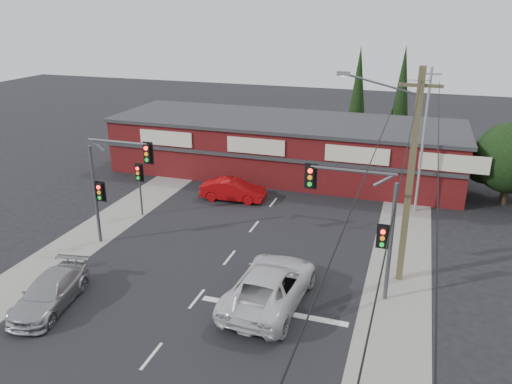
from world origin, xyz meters
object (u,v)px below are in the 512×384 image
(silver_suv, at_px, (49,293))
(utility_pole, at_px, (408,172))
(white_suv, at_px, (270,285))
(shop_building, at_px, (284,146))
(red_sedan, at_px, (233,190))

(silver_suv, height_order, utility_pole, utility_pole)
(white_suv, distance_m, silver_suv, 9.58)
(shop_building, bearing_deg, white_suv, -76.81)
(silver_suv, distance_m, shop_building, 21.71)
(red_sedan, bearing_deg, shop_building, -17.46)
(utility_pole, bearing_deg, red_sedan, 146.83)
(white_suv, bearing_deg, silver_suv, 23.19)
(utility_pole, bearing_deg, silver_suv, -153.35)
(white_suv, relative_size, utility_pole, 0.63)
(white_suv, relative_size, red_sedan, 1.44)
(silver_suv, xyz_separation_m, shop_building, (4.82, 21.12, 1.46))
(white_suv, distance_m, shop_building, 18.39)
(silver_suv, bearing_deg, shop_building, 67.81)
(shop_building, bearing_deg, silver_suv, -102.86)
(silver_suv, bearing_deg, red_sedan, 68.46)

